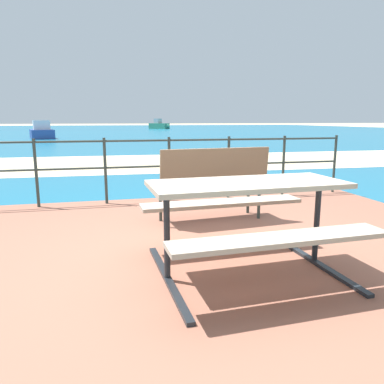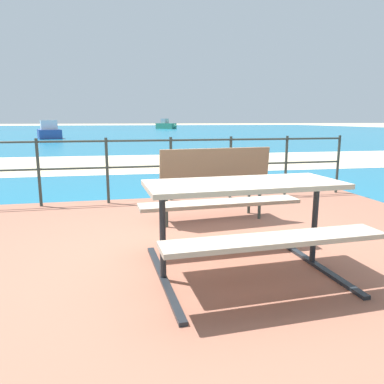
{
  "view_description": "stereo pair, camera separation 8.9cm",
  "coord_description": "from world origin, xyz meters",
  "px_view_note": "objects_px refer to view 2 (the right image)",
  "views": [
    {
      "loc": [
        -0.98,
        -3.3,
        1.33
      ],
      "look_at": [
        0.04,
        1.0,
        0.46
      ],
      "focal_mm": 34.33,
      "sensor_mm": 36.0,
      "label": 1
    },
    {
      "loc": [
        -0.9,
        -3.32,
        1.33
      ],
      "look_at": [
        0.04,
        1.0,
        0.46
      ],
      "focal_mm": 34.33,
      "sensor_mm": 36.0,
      "label": 2
    }
  ],
  "objects_px": {
    "picnic_table": "(244,205)",
    "park_bench": "(213,178)",
    "boat_near": "(166,125)",
    "boat_far": "(49,132)"
  },
  "relations": [
    {
      "from": "boat_near",
      "to": "boat_far",
      "type": "distance_m",
      "value": 28.17
    },
    {
      "from": "picnic_table",
      "to": "park_bench",
      "type": "height_order",
      "value": "park_bench"
    },
    {
      "from": "park_bench",
      "to": "boat_near",
      "type": "relative_size",
      "value": 0.47
    },
    {
      "from": "picnic_table",
      "to": "park_bench",
      "type": "xyz_separation_m",
      "value": [
        0.18,
        1.57,
        -0.03
      ]
    },
    {
      "from": "park_bench",
      "to": "boat_far",
      "type": "height_order",
      "value": "boat_far"
    },
    {
      "from": "park_bench",
      "to": "boat_near",
      "type": "distance_m",
      "value": 49.49
    },
    {
      "from": "picnic_table",
      "to": "park_bench",
      "type": "bearing_deg",
      "value": 81.05
    },
    {
      "from": "park_bench",
      "to": "picnic_table",
      "type": "bearing_deg",
      "value": 77.76
    },
    {
      "from": "picnic_table",
      "to": "boat_near",
      "type": "distance_m",
      "value": 51.06
    },
    {
      "from": "park_bench",
      "to": "boat_far",
      "type": "xyz_separation_m",
      "value": [
        -5.56,
        23.63,
        -0.17
      ]
    }
  ]
}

